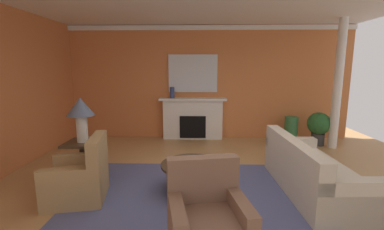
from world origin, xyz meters
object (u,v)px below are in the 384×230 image
Objects in this scene: armchair_near_window at (80,179)px; vase_mantel_left at (172,93)px; coffee_table at (193,171)px; table_lamp at (81,111)px; armchair_facing_fireplace at (208,224)px; fireplace at (193,119)px; mantel_mirror at (193,73)px; potted_plant at (319,126)px; sofa at (310,174)px; vase_tall_corner at (291,130)px; side_table at (84,159)px.

vase_mantel_left is (1.04, 3.43, 0.97)m from armchair_near_window.
coffee_table is 2.08m from table_lamp.
coffee_table is at bearing -9.46° from table_lamp.
table_lamp is (-2.04, 1.71, 0.92)m from armchair_facing_fireplace.
table_lamp is at bearing 107.13° from armchair_near_window.
fireplace is 3.44m from table_lamp.
table_lamp reaches higher than coffee_table.
vase_mantel_left is at bearing 73.21° from armchair_near_window.
coffee_table is at bearing -88.71° from mantel_mirror.
armchair_facing_fireplace is 1.14× the size of potted_plant.
potted_plant is (2.90, 4.04, 0.19)m from armchair_facing_fireplace.
mantel_mirror is at bearing 120.14° from sofa.
armchair_near_window is 1.00× the size of armchair_facing_fireplace.
armchair_near_window is at bearing -148.18° from potted_plant.
fireplace is 2.16× the size of potted_plant.
sofa reaches higher than vase_tall_corner.
side_table is (-1.78, -2.86, -0.13)m from fireplace.
vase_mantel_left is at bearing 100.23° from armchair_facing_fireplace.
armchair_facing_fireplace is 2.67m from side_table.
vase_tall_corner is 0.82× the size of potted_plant.
fireplace is 1.80× the size of coffee_table.
vase_mantel_left is at bearing 175.42° from vase_tall_corner.
vase_tall_corner is (4.35, 2.56, -0.06)m from side_table.
armchair_near_window and armchair_facing_fireplace have the same top height.
table_lamp is at bearing 0.00° from side_table.
vase_tall_corner is at bearing 158.81° from potted_plant.
table_lamp is (-3.68, 0.30, 0.93)m from sofa.
armchair_near_window is at bearing -174.76° from sofa.
armchair_near_window reaches higher than side_table.
vase_mantel_left is (-0.82, 4.52, 0.97)m from armchair_facing_fireplace.
vase_tall_corner is at bearing -4.58° from vase_mantel_left.
vase_mantel_left is at bearing 128.27° from sofa.
sofa is (1.91, -3.16, -0.24)m from fireplace.
fireplace is 1.37× the size of mantel_mirror.
table_lamp is (-0.19, 0.62, 0.92)m from armchair_near_window.
fireplace is at bearing 65.51° from armchair_near_window.
vase_mantel_left reaches higher than vase_tall_corner.
armchair_near_window is at bearing -72.87° from side_table.
armchair_near_window is 2.15m from armchair_facing_fireplace.
mantel_mirror is 4.20m from armchair_near_window.
vase_tall_corner is (2.49, 2.87, 0.00)m from coffee_table.
sofa reaches higher than potted_plant.
table_lamp reaches higher than fireplace.
sofa reaches higher than side_table.
table_lamp is 3.07m from vase_mantel_left.
coffee_table is (0.07, -3.17, -0.20)m from fireplace.
table_lamp reaches higher than sofa.
armchair_near_window is at bearing -169.25° from coffee_table.
vase_tall_corner is (2.30, 4.27, 0.03)m from armchair_facing_fireplace.
table_lamp is at bearing -113.61° from vase_mantel_left.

